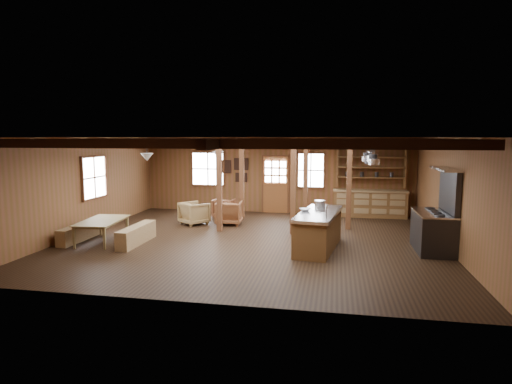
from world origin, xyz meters
TOP-DOWN VIEW (x-y plane):
  - room at (0.00, 0.00)m, footprint 10.04×9.04m
  - ceiling_joists at (0.00, 0.18)m, footprint 9.80×8.82m
  - timber_posts at (0.52, 2.08)m, footprint 3.95×2.35m
  - back_door at (0.00, 4.45)m, footprint 1.02×0.08m
  - window_back_left at (-2.60, 4.46)m, footprint 1.32×0.06m
  - window_back_right at (1.30, 4.46)m, footprint 1.02×0.06m
  - window_left at (-4.96, 0.50)m, footprint 0.14×1.24m
  - notice_boards at (-1.50, 4.46)m, footprint 1.08×0.03m
  - back_counter at (3.40, 4.20)m, footprint 2.55×0.60m
  - pendant_lamps at (-2.25, 1.00)m, footprint 1.86×2.36m
  - pot_rack at (3.07, 0.22)m, footprint 0.40×3.00m
  - kitchen_island at (1.80, -0.53)m, footprint 1.23×2.60m
  - step_stool at (1.74, -1.01)m, footprint 0.60×0.53m
  - commercial_range at (4.65, -0.24)m, footprint 0.86×1.68m
  - dining_table at (-3.90, -0.90)m, footprint 1.14×1.80m
  - bench_wall at (-4.65, -0.90)m, footprint 0.30×1.59m
  - bench_aisle at (-2.95, -0.90)m, footprint 0.33×1.74m
  - armchair_a at (-1.65, 3.20)m, footprint 0.72×0.74m
  - armchair_b at (-1.16, 2.02)m, footprint 0.86×0.89m
  - armchair_c at (-2.27, 1.82)m, footprint 1.10×1.11m
  - counter_pot at (1.79, 0.34)m, footprint 0.28×0.28m
  - bowl at (1.45, -0.44)m, footprint 0.30×0.30m

SIDE VIEW (x-z plane):
  - bench_wall at x=-4.65m, z-range 0.00..0.44m
  - step_stool at x=1.74m, z-range 0.00..0.44m
  - bench_aisle at x=-2.95m, z-range 0.00..0.48m
  - dining_table at x=-3.90m, z-range 0.00..0.60m
  - armchair_a at x=-1.65m, z-range 0.00..0.66m
  - armchair_c at x=-2.27m, z-range 0.00..0.72m
  - armchair_b at x=-1.16m, z-range 0.00..0.75m
  - kitchen_island at x=1.80m, z-range -0.12..1.08m
  - back_counter at x=3.40m, z-range -0.62..1.83m
  - commercial_range at x=4.65m, z-range -0.37..1.69m
  - back_door at x=0.00m, z-range -0.19..1.96m
  - bowl at x=1.45m, z-range 0.94..1.01m
  - counter_pot at x=1.79m, z-range 0.94..1.11m
  - room at x=0.00m, z-range -0.02..2.82m
  - timber_posts at x=0.52m, z-range 0.00..2.80m
  - window_back_left at x=-2.60m, z-range 0.94..2.26m
  - window_back_right at x=1.30m, z-range 0.94..2.26m
  - window_left at x=-4.96m, z-range 0.94..2.26m
  - notice_boards at x=-1.50m, z-range 1.19..2.09m
  - pendant_lamps at x=-2.25m, z-range 1.92..2.58m
  - pot_rack at x=3.07m, z-range 2.06..2.51m
  - ceiling_joists at x=0.00m, z-range 2.59..2.77m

